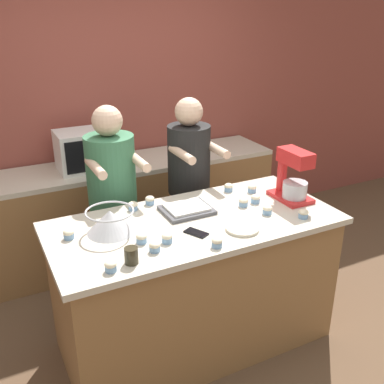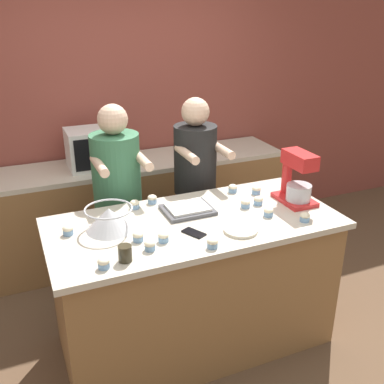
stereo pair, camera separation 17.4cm
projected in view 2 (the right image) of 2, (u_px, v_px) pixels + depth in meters
ground_plane at (194, 339)px, 3.23m from camera, size 16.00×16.00×0.00m
back_wall at (121, 105)px, 4.17m from camera, size 10.00×0.06×2.70m
island_counter at (194, 283)px, 3.04m from camera, size 1.86×0.86×0.95m
back_counter at (137, 207)px, 4.22m from camera, size 2.80×0.60×0.91m
person_left at (119, 204)px, 3.39m from camera, size 0.37×0.52×1.59m
person_right at (195, 191)px, 3.61m from camera, size 0.35×0.51×1.58m
stand_mixer at (297, 180)px, 3.06m from camera, size 0.20×0.30×0.36m
mixing_bowl at (109, 218)px, 2.71m from camera, size 0.29×0.29×0.15m
baking_tray at (188, 209)px, 2.97m from camera, size 0.32×0.26×0.04m
microwave_oven at (94, 148)px, 3.85m from camera, size 0.45×0.35×0.33m
cell_phone at (194, 233)px, 2.69m from camera, size 0.13×0.16×0.01m
drinking_glass at (125, 253)px, 2.39m from camera, size 0.07×0.07×0.09m
small_plate at (241, 230)px, 2.72m from camera, size 0.21×0.21×0.02m
cupcake_0 at (268, 212)px, 2.90m from camera, size 0.06×0.06×0.06m
cupcake_1 at (152, 199)px, 3.09m from camera, size 0.06×0.06×0.06m
cupcake_2 at (150, 245)px, 2.50m from camera, size 0.06×0.06×0.06m
cupcake_3 at (256, 190)px, 3.24m from camera, size 0.06×0.06×0.06m
cupcake_4 at (233, 188)px, 3.27m from camera, size 0.06×0.06×0.06m
cupcake_5 at (258, 200)px, 3.07m from camera, size 0.06×0.06×0.06m
cupcake_6 at (163, 237)px, 2.59m from camera, size 0.06×0.06×0.06m
cupcake_7 at (68, 230)px, 2.67m from camera, size 0.06×0.06×0.06m
cupcake_8 at (138, 236)px, 2.60m from camera, size 0.06×0.06×0.06m
cupcake_9 at (212, 243)px, 2.53m from camera, size 0.06×0.06×0.06m
cupcake_10 at (135, 204)px, 3.01m from camera, size 0.06×0.06×0.06m
cupcake_11 at (246, 203)px, 3.02m from camera, size 0.06×0.06×0.06m
cupcake_12 at (104, 263)px, 2.33m from camera, size 0.06×0.06×0.06m
cupcake_13 at (305, 217)px, 2.83m from camera, size 0.06×0.06×0.06m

